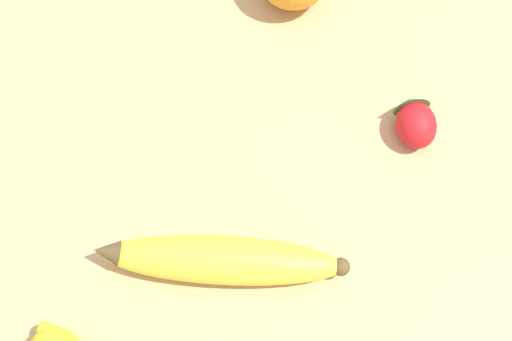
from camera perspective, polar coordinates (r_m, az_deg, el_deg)
name	(u,v)px	position (r m, az deg, el deg)	size (l,w,h in m)	color
ground_plane	(304,218)	(0.67, 3.85, -3.84)	(3.00, 3.00, 0.00)	tan
banana	(221,260)	(0.63, -2.84, -7.17)	(0.22, 0.11, 0.04)	yellow
strawberry	(415,121)	(0.70, 12.60, 3.88)	(0.06, 0.06, 0.04)	red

